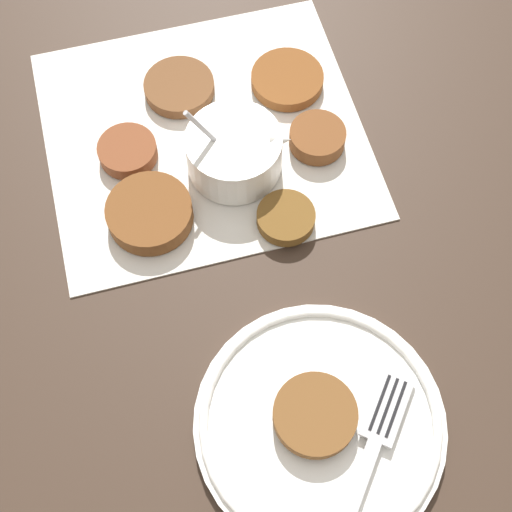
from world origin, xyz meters
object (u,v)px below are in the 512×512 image
(sauce_bowl, at_px, (235,153))
(fritter_on_plate, at_px, (315,415))
(fork, at_px, (374,443))
(serving_plate, at_px, (320,423))

(sauce_bowl, xyz_separation_m, fritter_on_plate, (0.05, -0.26, -0.00))
(sauce_bowl, height_order, fritter_on_plate, sauce_bowl)
(sauce_bowl, height_order, fork, sauce_bowl)
(serving_plate, bearing_deg, fritter_on_plate, 143.52)
(serving_plate, distance_m, fork, 0.05)
(serving_plate, distance_m, fritter_on_plate, 0.02)
(sauce_bowl, distance_m, serving_plate, 0.27)
(serving_plate, relative_size, fritter_on_plate, 3.04)
(fork, bearing_deg, serving_plate, 152.34)
(serving_plate, xyz_separation_m, fritter_on_plate, (-0.00, 0.00, 0.02))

